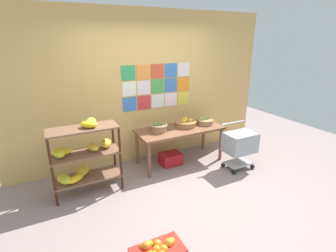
{
  "coord_description": "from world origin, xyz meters",
  "views": [
    {
      "loc": [
        -1.73,
        -2.72,
        2.22
      ],
      "look_at": [
        0.04,
        0.76,
        0.87
      ],
      "focal_mm": 27.18,
      "sensor_mm": 36.0,
      "label": 1
    }
  ],
  "objects_px": {
    "banana_shelf_unit": "(82,154)",
    "produce_crate_under_table": "(171,159)",
    "fruit_basket_right": "(186,123)",
    "fruit_basket_centre": "(159,127)",
    "display_table": "(180,132)",
    "fruit_basket_back_right": "(205,121)",
    "shopping_cart": "(240,144)"
  },
  "relations": [
    {
      "from": "shopping_cart",
      "to": "display_table",
      "type": "bearing_deg",
      "value": 126.87
    },
    {
      "from": "produce_crate_under_table",
      "to": "fruit_basket_right",
      "type": "bearing_deg",
      "value": 11.68
    },
    {
      "from": "fruit_basket_back_right",
      "to": "banana_shelf_unit",
      "type": "bearing_deg",
      "value": -174.68
    },
    {
      "from": "display_table",
      "to": "fruit_basket_right",
      "type": "bearing_deg",
      "value": 19.18
    },
    {
      "from": "fruit_basket_back_right",
      "to": "display_table",
      "type": "bearing_deg",
      "value": 179.32
    },
    {
      "from": "banana_shelf_unit",
      "to": "display_table",
      "type": "xyz_separation_m",
      "value": [
        1.76,
        0.22,
        -0.03
      ]
    },
    {
      "from": "fruit_basket_centre",
      "to": "banana_shelf_unit",
      "type": "bearing_deg",
      "value": -169.49
    },
    {
      "from": "fruit_basket_back_right",
      "to": "shopping_cart",
      "type": "relative_size",
      "value": 0.39
    },
    {
      "from": "display_table",
      "to": "produce_crate_under_table",
      "type": "height_order",
      "value": "display_table"
    },
    {
      "from": "fruit_basket_right",
      "to": "fruit_basket_back_right",
      "type": "xyz_separation_m",
      "value": [
        0.4,
        -0.06,
        -0.01
      ]
    },
    {
      "from": "fruit_basket_back_right",
      "to": "fruit_basket_centre",
      "type": "relative_size",
      "value": 1.02
    },
    {
      "from": "fruit_basket_back_right",
      "to": "produce_crate_under_table",
      "type": "distance_m",
      "value": 0.97
    },
    {
      "from": "fruit_basket_centre",
      "to": "produce_crate_under_table",
      "type": "height_order",
      "value": "fruit_basket_centre"
    },
    {
      "from": "banana_shelf_unit",
      "to": "display_table",
      "type": "distance_m",
      "value": 1.77
    },
    {
      "from": "fruit_basket_right",
      "to": "produce_crate_under_table",
      "type": "bearing_deg",
      "value": -168.32
    },
    {
      "from": "display_table",
      "to": "produce_crate_under_table",
      "type": "xyz_separation_m",
      "value": [
        -0.2,
        -0.02,
        -0.49
      ]
    },
    {
      "from": "display_table",
      "to": "fruit_basket_right",
      "type": "relative_size",
      "value": 3.95
    },
    {
      "from": "fruit_basket_back_right",
      "to": "fruit_basket_centre",
      "type": "xyz_separation_m",
      "value": [
        -0.97,
        0.03,
        0.03
      ]
    },
    {
      "from": "banana_shelf_unit",
      "to": "produce_crate_under_table",
      "type": "relative_size",
      "value": 2.99
    },
    {
      "from": "display_table",
      "to": "fruit_basket_right",
      "type": "xyz_separation_m",
      "value": [
        0.16,
        0.05,
        0.14
      ]
    },
    {
      "from": "display_table",
      "to": "banana_shelf_unit",
      "type": "bearing_deg",
      "value": -172.82
    },
    {
      "from": "display_table",
      "to": "fruit_basket_back_right",
      "type": "height_order",
      "value": "fruit_basket_back_right"
    },
    {
      "from": "fruit_basket_right",
      "to": "produce_crate_under_table",
      "type": "distance_m",
      "value": 0.72
    },
    {
      "from": "display_table",
      "to": "fruit_basket_back_right",
      "type": "distance_m",
      "value": 0.57
    },
    {
      "from": "banana_shelf_unit",
      "to": "fruit_basket_centre",
      "type": "xyz_separation_m",
      "value": [
        1.35,
        0.25,
        0.13
      ]
    },
    {
      "from": "banana_shelf_unit",
      "to": "fruit_basket_right",
      "type": "bearing_deg",
      "value": 8.2
    },
    {
      "from": "fruit_basket_centre",
      "to": "produce_crate_under_table",
      "type": "relative_size",
      "value": 0.8
    },
    {
      "from": "display_table",
      "to": "fruit_basket_back_right",
      "type": "xyz_separation_m",
      "value": [
        0.55,
        -0.01,
        0.13
      ]
    },
    {
      "from": "fruit_basket_back_right",
      "to": "fruit_basket_centre",
      "type": "bearing_deg",
      "value": 177.95
    },
    {
      "from": "display_table",
      "to": "fruit_basket_back_right",
      "type": "bearing_deg",
      "value": -0.68
    },
    {
      "from": "banana_shelf_unit",
      "to": "fruit_basket_back_right",
      "type": "bearing_deg",
      "value": 5.32
    },
    {
      "from": "banana_shelf_unit",
      "to": "fruit_basket_right",
      "type": "distance_m",
      "value": 1.94
    }
  ]
}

